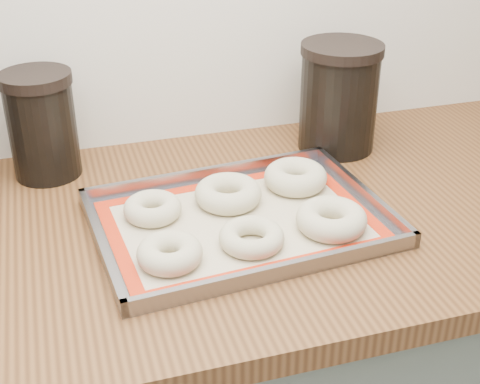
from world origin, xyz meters
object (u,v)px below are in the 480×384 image
object	(u,v)px
bagel_back_right	(296,177)
bagel_front_mid	(252,237)
canister_mid	(42,125)
bagel_front_left	(170,253)
bagel_front_right	(331,219)
baking_tray	(240,221)
canister_right	(339,97)
bagel_back_mid	(228,193)
bagel_back_left	(153,208)

from	to	relation	value
bagel_back_right	bagel_front_mid	bearing A→B (deg)	-129.90
bagel_back_right	canister_mid	xyz separation A→B (m)	(-0.41, 0.19, 0.07)
bagel_front_left	bagel_front_right	distance (m)	0.26
baking_tray	bagel_back_right	distance (m)	0.15
bagel_front_left	canister_right	size ratio (longest dim) A/B	0.46
bagel_back_mid	canister_mid	xyz separation A→B (m)	(-0.29, 0.21, 0.07)
baking_tray	bagel_back_mid	distance (m)	0.07
bagel_back_right	bagel_front_left	bearing A→B (deg)	-147.39
baking_tray	bagel_back_left	xyz separation A→B (m)	(-0.13, 0.06, 0.01)
baking_tray	bagel_back_mid	world-z (taller)	bagel_back_mid
bagel_front_mid	canister_mid	distance (m)	0.45
bagel_back_right	canister_right	xyz separation A→B (m)	(0.14, 0.14, 0.08)
bagel_front_left	canister_mid	xyz separation A→B (m)	(-0.16, 0.35, 0.08)
bagel_back_left	canister_mid	xyz separation A→B (m)	(-0.16, 0.22, 0.08)
bagel_front_right	bagel_back_right	xyz separation A→B (m)	(-0.00, 0.15, 0.00)
bagel_front_left	canister_right	distance (m)	0.51
bagel_back_right	baking_tray	bearing A→B (deg)	-146.30
baking_tray	bagel_front_left	distance (m)	0.15
baking_tray	canister_mid	bearing A→B (deg)	136.40
baking_tray	bagel_front_mid	distance (m)	0.07
bagel_back_left	bagel_back_right	size ratio (longest dim) A/B	0.85
baking_tray	bagel_front_mid	size ratio (longest dim) A/B	4.84
bagel_back_right	bagel_back_left	bearing A→B (deg)	-173.57
bagel_front_left	bagel_front_mid	world-z (taller)	bagel_front_left
baking_tray	bagel_back_left	bearing A→B (deg)	157.02
baking_tray	bagel_back_left	size ratio (longest dim) A/B	5.12
canister_mid	baking_tray	bearing A→B (deg)	-43.60
bagel_back_mid	canister_mid	size ratio (longest dim) A/B	0.58
baking_tray	bagel_front_left	xyz separation A→B (m)	(-0.13, -0.08, 0.02)
bagel_front_left	bagel_front_right	size ratio (longest dim) A/B	0.86
baking_tray	bagel_front_left	world-z (taller)	bagel_front_left
baking_tray	bagel_back_mid	size ratio (longest dim) A/B	4.29
bagel_front_left	bagel_front_right	bearing A→B (deg)	3.82
bagel_back_right	bagel_back_mid	bearing A→B (deg)	-170.94
baking_tray	bagel_back_right	world-z (taller)	bagel_back_right
bagel_front_left	bagel_back_right	xyz separation A→B (m)	(0.26, 0.17, 0.00)
bagel_front_left	canister_right	bearing A→B (deg)	37.67
bagel_front_mid	bagel_back_mid	world-z (taller)	bagel_back_mid
bagel_front_mid	bagel_back_right	distance (m)	0.20
bagel_front_right	bagel_back_mid	distance (m)	0.18
bagel_front_right	canister_right	xyz separation A→B (m)	(0.14, 0.29, 0.08)
canister_mid	bagel_front_right	bearing A→B (deg)	-38.78
bagel_back_right	canister_mid	world-z (taller)	canister_mid
bagel_front_mid	bagel_back_left	size ratio (longest dim) A/B	1.06
bagel_front_left	bagel_front_mid	size ratio (longest dim) A/B	0.97
baking_tray	bagel_back_right	size ratio (longest dim) A/B	4.38
bagel_front_right	canister_right	distance (m)	0.33
baking_tray	bagel_front_mid	xyz separation A→B (m)	(-0.00, -0.07, 0.01)
bagel_back_mid	bagel_back_left	bearing A→B (deg)	-176.20
bagel_front_right	bagel_front_mid	bearing A→B (deg)	-176.46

